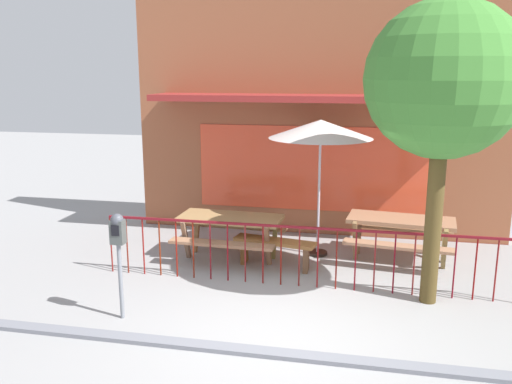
# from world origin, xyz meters

# --- Properties ---
(ground) EXTENTS (40.00, 40.00, 0.00)m
(ground) POSITION_xyz_m (0.00, 0.00, 0.00)
(ground) COLOR gray
(pub_storefront) EXTENTS (7.43, 1.50, 4.83)m
(pub_storefront) POSITION_xyz_m (0.00, 4.76, 2.41)
(pub_storefront) COLOR maroon
(pub_storefront) RESTS_ON ground
(patio_fence_front) EXTENTS (6.26, 0.04, 0.97)m
(patio_fence_front) POSITION_xyz_m (0.00, 1.73, 0.66)
(patio_fence_front) COLOR maroon
(patio_fence_front) RESTS_ON ground
(picnic_table_left) EXTENTS (1.86, 1.44, 0.79)m
(picnic_table_left) POSITION_xyz_m (-1.34, 2.75, 0.61)
(picnic_table_left) COLOR #9A7548
(picnic_table_left) RESTS_ON ground
(picnic_table_right) EXTENTS (1.95, 1.56, 0.79)m
(picnic_table_right) POSITION_xyz_m (1.59, 3.22, 0.61)
(picnic_table_right) COLOR #9E6D4E
(picnic_table_right) RESTS_ON ground
(patio_umbrella) EXTENTS (1.82, 1.82, 2.45)m
(patio_umbrella) POSITION_xyz_m (0.15, 3.26, 2.27)
(patio_umbrella) COLOR black
(patio_umbrella) RESTS_ON ground
(patio_bench) EXTENTS (1.44, 0.58, 0.48)m
(patio_bench) POSITION_xyz_m (-0.51, 2.49, 0.35)
(patio_bench) COLOR #966132
(patio_bench) RESTS_ON ground
(parking_meter_near) EXTENTS (0.18, 0.17, 1.46)m
(parking_meter_near) POSITION_xyz_m (-2.20, 0.16, 1.13)
(parking_meter_near) COLOR slate
(parking_meter_near) RESTS_ON ground
(street_tree) EXTENTS (2.12, 2.12, 4.22)m
(street_tree) POSITION_xyz_m (1.90, 1.54, 3.13)
(street_tree) COLOR #4E3D1D
(street_tree) RESTS_ON ground
(curb_edge) EXTENTS (10.40, 0.20, 0.11)m
(curb_edge) POSITION_xyz_m (0.00, -0.40, 0.00)
(curb_edge) COLOR slate
(curb_edge) RESTS_ON ground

